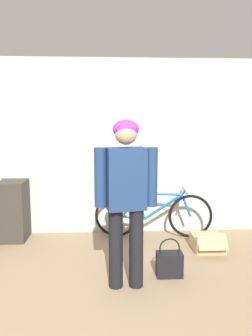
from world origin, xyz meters
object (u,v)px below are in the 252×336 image
Objects in this scene: person at (126,190)px; cardboard_box at (208,243)px; bicycle at (153,214)px; handbag at (169,263)px.

cardboard_box is at bearing 28.79° from person.
cardboard_box is (0.66, -0.52, -0.25)m from bicycle.
person reaches higher than bicycle.
cardboard_box is (0.64, 0.71, -0.05)m from handbag.
person is 3.57× the size of cardboard_box.
handbag is (0.49, 0.19, -0.87)m from person.
person is 3.93× the size of handbag.
bicycle is at bearing 141.58° from cardboard_box.
person is 1.72m from cardboard_box.
handbag reaches higher than cardboard_box.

